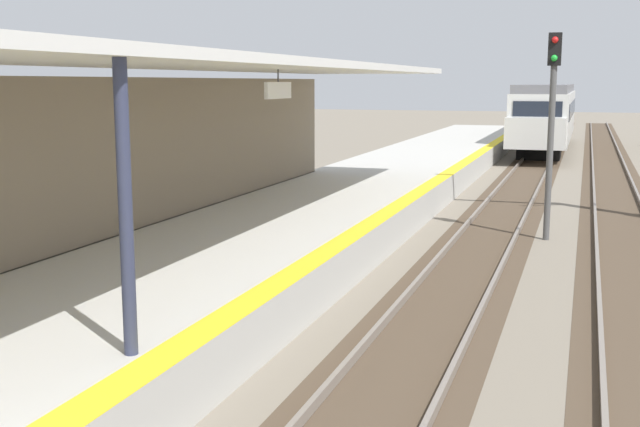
# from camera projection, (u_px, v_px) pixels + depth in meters

# --- Properties ---
(station_platform) EXTENTS (5.00, 80.00, 0.91)m
(station_platform) POSITION_uv_depth(u_px,v_px,m) (302.00, 224.00, 19.98)
(station_platform) COLOR #B7B5AD
(station_platform) RESTS_ON ground
(station_building_with_canopy) EXTENTS (4.85, 24.00, 4.43)m
(station_building_with_canopy) POSITION_uv_depth(u_px,v_px,m) (147.00, 149.00, 16.14)
(station_building_with_canopy) COLOR #4C4C4C
(station_building_with_canopy) RESTS_ON ground
(track_pair_nearest_platform) EXTENTS (2.34, 120.00, 0.16)m
(track_pair_nearest_platform) POSITION_uv_depth(u_px,v_px,m) (496.00, 223.00, 22.41)
(track_pair_nearest_platform) COLOR #4C3D2D
(track_pair_nearest_platform) RESTS_ON ground
(track_pair_middle) EXTENTS (2.34, 120.00, 0.16)m
(track_pair_middle) POSITION_uv_depth(u_px,v_px,m) (624.00, 230.00, 21.34)
(track_pair_middle) COLOR #4C3D2D
(track_pair_middle) RESTS_ON ground
(approaching_train) EXTENTS (2.93, 19.60, 4.76)m
(approaching_train) POSITION_uv_depth(u_px,v_px,m) (546.00, 113.00, 46.39)
(approaching_train) COLOR silver
(approaching_train) RESTS_ON ground
(rail_signal_post) EXTENTS (0.32, 0.34, 5.20)m
(rail_signal_post) POSITION_uv_depth(u_px,v_px,m) (552.00, 115.00, 19.77)
(rail_signal_post) COLOR #4C4C4C
(rail_signal_post) RESTS_ON ground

